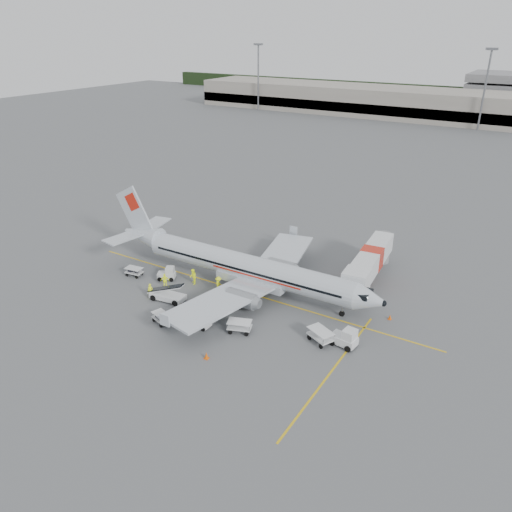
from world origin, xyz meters
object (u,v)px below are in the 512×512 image
at_px(belt_loader, 167,289).
at_px(tug_fore, 344,337).
at_px(jet_bridge, 371,265).
at_px(tug_aft, 166,273).
at_px(aircraft, 247,251).
at_px(tug_mid, 201,320).

distance_m(belt_loader, tug_fore, 19.97).
bearing_deg(jet_bridge, tug_aft, -154.64).
bearing_deg(tug_fore, tug_aft, -177.66).
bearing_deg(jet_bridge, tug_fore, -84.88).
bearing_deg(tug_fore, aircraft, 167.51).
height_order(tug_mid, tug_aft, tug_aft).
distance_m(jet_bridge, tug_mid, 21.47).
height_order(belt_loader, tug_fore, belt_loader).
distance_m(jet_bridge, belt_loader, 23.63).
bearing_deg(belt_loader, tug_mid, -28.13).
bearing_deg(tug_fore, tug_mid, -155.02).
height_order(aircraft, tug_aft, aircraft).
height_order(jet_bridge, tug_fore, jet_bridge).
relative_size(tug_mid, tug_aft, 0.96).
bearing_deg(tug_mid, jet_bridge, 58.54).
bearing_deg(aircraft, tug_aft, -162.74).
xyz_separation_m(aircraft, jet_bridge, (11.34, 9.11, -2.64)).
height_order(jet_bridge, belt_loader, jet_bridge).
relative_size(jet_bridge, belt_loader, 3.06).
xyz_separation_m(tug_fore, tug_mid, (-13.49, -4.49, -0.19)).
distance_m(belt_loader, tug_aft, 5.17).
height_order(jet_bridge, tug_mid, jet_bridge).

